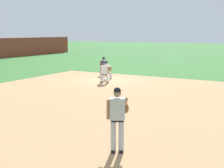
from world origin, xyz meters
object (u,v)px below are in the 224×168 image
Objects in this scene: baseball at (113,100)px; baserunner at (104,71)px; first_baseman at (107,69)px; umpire at (104,65)px; first_base_bag at (107,80)px; pitcher at (118,116)px.

baserunner is at bearing 34.86° from baseball.
baserunner reaches higher than first_baseman.
baseball is 0.05× the size of umpire.
baseball is at bearing -147.56° from first_base_bag.
pitcher is 12.18m from baserunner.
baserunner is 1.00× the size of umpire.
first_baseman is (6.02, 3.85, 0.69)m from baseball.
pitcher is 13.75m from first_baseman.
first_baseman is at bearing 32.64° from baseball.
first_baseman is 1.59m from baserunner.
umpire is at bearing 36.59° from first_base_bag.
umpire reaches higher than baseball.
umpire is (1.72, 1.27, 0.06)m from first_baseman.
baserunner is at bearing -158.12° from first_base_bag.
first_baseman is 0.92× the size of baserunner.
baserunner is at bearing -148.45° from umpire.
baseball is (-5.77, -3.67, -0.01)m from first_base_bag.
pitcher is 1.27× the size of baserunner.
baserunner reaches higher than baseball.
umpire is at bearing 31.55° from baserunner.
first_base_bag is at bearing 31.48° from pitcher.
baserunner reaches higher than first_base_bag.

